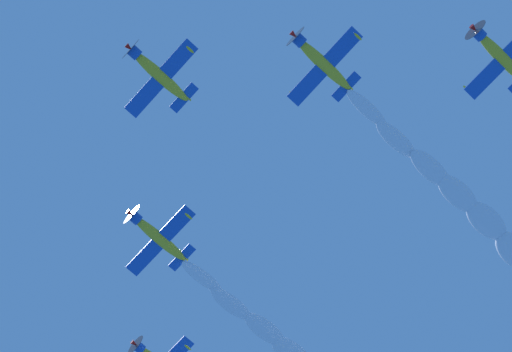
# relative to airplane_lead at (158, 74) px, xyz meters

# --- Properties ---
(airplane_lead) EXTENTS (8.34, 8.56, 3.30)m
(airplane_lead) POSITION_rel_airplane_lead_xyz_m (0.00, 0.00, 0.00)
(airplane_lead) COLOR gold
(airplane_left_wingman) EXTENTS (8.36, 8.58, 3.40)m
(airplane_left_wingman) POSITION_rel_airplane_lead_xyz_m (1.74, -16.56, -0.27)
(airplane_left_wingman) COLOR gold
(airplane_right_wingman) EXTENTS (8.31, 8.64, 3.00)m
(airplane_right_wingman) POSITION_rel_airplane_lead_xyz_m (17.34, 3.95, -1.93)
(airplane_right_wingman) COLOR gold
(airplane_outer_left) EXTENTS (8.30, 8.63, 3.02)m
(airplane_outer_left) POSITION_rel_airplane_lead_xyz_m (4.20, -34.21, -0.79)
(airplane_outer_left) COLOR gold
(smoke_trail_left_wingman) EXTENTS (32.16, 24.15, 5.42)m
(smoke_trail_left_wingman) POSITION_rel_airplane_lead_xyz_m (24.77, -32.99, -2.39)
(smoke_trail_left_wingman) COLOR white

